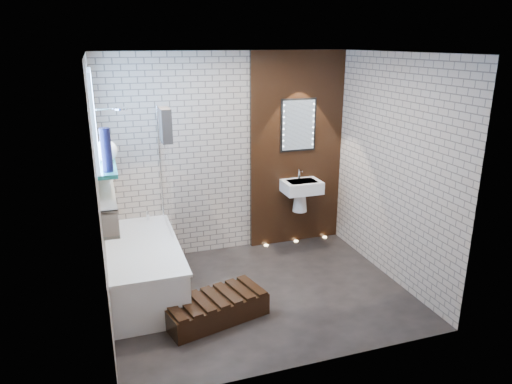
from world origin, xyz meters
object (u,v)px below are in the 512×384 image
object	(u,v)px
led_mirror	(298,125)
washbasin	(301,191)
bathtub	(143,268)
bath_screen	(165,170)
walnut_step	(215,309)

from	to	relation	value
led_mirror	washbasin	bearing A→B (deg)	-90.00
bathtub	led_mirror	size ratio (longest dim) A/B	2.49
washbasin	bath_screen	bearing A→B (deg)	-174.22
bath_screen	led_mirror	distance (m)	1.89
bathtub	walnut_step	world-z (taller)	bathtub
bath_screen	walnut_step	world-z (taller)	bath_screen
bathtub	washbasin	distance (m)	2.32
bathtub	washbasin	size ratio (longest dim) A/B	3.00
bathtub	bath_screen	size ratio (longest dim) A/B	1.24
bath_screen	walnut_step	size ratio (longest dim) A/B	1.36
bathtub	washbasin	world-z (taller)	washbasin
bathtub	bath_screen	distance (m)	1.14
washbasin	walnut_step	xyz separation A→B (m)	(-1.55, -1.41, -0.67)
bathtub	walnut_step	bearing A→B (deg)	-51.57
bathtub	bath_screen	world-z (taller)	bath_screen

